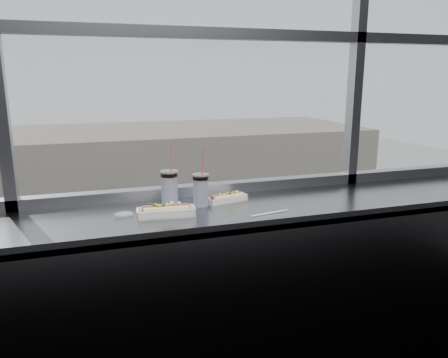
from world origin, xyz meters
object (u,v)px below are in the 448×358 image
object	(u,v)px
loose_straw	(270,213)
pedestrian_d	(230,233)
soda_cup_left	(169,186)
wrapper	(124,214)
tree_right	(238,206)
soda_cup_right	(201,188)
car_far_b	(129,265)
car_near_e	(393,290)
pedestrian_c	(185,230)
car_near_d	(251,314)
car_far_c	(282,245)
pedestrian_b	(65,255)
tree_center	(127,215)
car_near_c	(105,340)
hotdog_tray_left	(166,211)
hotdog_tray_right	(227,198)

from	to	relation	value
loose_straw	pedestrian_d	bearing A→B (deg)	61.63
soda_cup_left	wrapper	world-z (taller)	soda_cup_left
tree_right	soda_cup_right	bearing A→B (deg)	-110.21
car_far_b	pedestrian_d	size ratio (longest dim) A/B	2.72
car_near_e	pedestrian_c	world-z (taller)	pedestrian_c
soda_cup_left	tree_right	xyz separation A→B (m)	(10.54, 28.15, -9.21)
soda_cup_right	car_near_d	world-z (taller)	soda_cup_right
car_far_c	car_near_e	size ratio (longest dim) A/B	1.04
soda_cup_right	wrapper	xyz separation A→B (m)	(-0.41, -0.06, -0.08)
car_near_d	pedestrian_b	xyz separation A→B (m)	(-9.19, 11.10, -0.11)
soda_cup_right	tree_center	world-z (taller)	soda_cup_right
car_near_d	wrapper	bearing A→B (deg)	153.49
car_far_b	car_near_d	bearing A→B (deg)	-147.16
car_near_c	pedestrian_b	world-z (taller)	car_near_c
hotdog_tray_left	soda_cup_left	xyz separation A→B (m)	(0.06, 0.20, 0.07)
pedestrian_d	tree_right	distance (m)	2.24
car_near_c	hotdog_tray_right	bearing A→B (deg)	-179.54
hotdog_tray_left	car_far_c	size ratio (longest dim) A/B	0.05
loose_straw	car_near_c	bearing A→B (deg)	81.99
soda_cup_left	tree_center	distance (m)	29.64
car_far_c	hotdog_tray_right	bearing A→B (deg)	153.44
hotdog_tray_left	hotdog_tray_right	xyz separation A→B (m)	(0.36, 0.15, -0.01)
hotdog_tray_left	car_far_b	distance (m)	26.80
wrapper	tree_center	world-z (taller)	wrapper
pedestrian_d	tree_right	bearing A→B (deg)	39.95
soda_cup_left	pedestrian_d	size ratio (longest dim) A/B	0.16
car_near_c	pedestrian_c	world-z (taller)	pedestrian_c
pedestrian_d	pedestrian_b	bearing A→B (deg)	-179.59
car_near_d	soda_cup_left	bearing A→B (deg)	154.08
hotdog_tray_left	tree_center	distance (m)	29.81
soda_cup_left	car_far_b	distance (m)	26.65
car_far_b	pedestrian_d	world-z (taller)	pedestrian_d
pedestrian_b	pedestrian_c	world-z (taller)	pedestrian_c
car_far_b	pedestrian_d	xyz separation A→B (m)	(7.85, 3.19, 0.08)
soda_cup_right	soda_cup_left	bearing A→B (deg)	156.10
car_far_c	pedestrian_c	size ratio (longest dim) A/B	2.75
pedestrian_c	tree_center	size ratio (longest dim) A/B	0.49
car_near_c	tree_center	distance (m)	12.38
loose_straw	car_near_c	distance (m)	19.83
soda_cup_right	pedestrian_b	bearing A→B (deg)	95.05
car_near_d	pedestrian_b	bearing A→B (deg)	36.91
soda_cup_left	car_far_b	size ratio (longest dim) A/B	0.06
car_near_e	car_far_c	bearing A→B (deg)	20.59
hotdog_tray_right	pedestrian_d	size ratio (longest dim) A/B	0.11
car_near_d	tree_center	bearing A→B (deg)	19.39
wrapper	tree_right	world-z (taller)	wrapper
hotdog_tray_right	tree_right	bearing A→B (deg)	57.83
tree_center	pedestrian_b	bearing A→B (deg)	-168.26
loose_straw	tree_center	bearing A→B (deg)	76.64
car_near_e	hotdog_tray_right	bearing A→B (deg)	136.60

